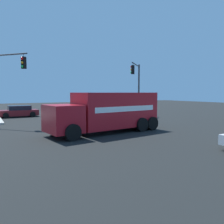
# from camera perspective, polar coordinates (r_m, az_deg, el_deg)

# --- Properties ---
(ground_plane) EXTENTS (100.00, 100.00, 0.00)m
(ground_plane) POSITION_cam_1_polar(r_m,az_deg,el_deg) (17.64, 1.25, -4.33)
(ground_plane) COLOR black
(delivery_truck) EXTENTS (3.70, 8.37, 2.81)m
(delivery_truck) POSITION_cam_1_polar(r_m,az_deg,el_deg) (16.26, -1.03, 0.11)
(delivery_truck) COLOR #AD141E
(delivery_truck) RESTS_ON ground
(traffic_light_primary) EXTENTS (3.28, 2.83, 6.02)m
(traffic_light_primary) POSITION_cam_1_polar(r_m,az_deg,el_deg) (21.71, -25.89, 7.75)
(traffic_light_primary) COLOR #38383D
(traffic_light_primary) RESTS_ON sidewalk_corner_far
(traffic_light_secondary) EXTENTS (3.00, 3.09, 6.23)m
(traffic_light_secondary) POSITION_cam_1_polar(r_m,az_deg,el_deg) (27.55, 6.17, 7.46)
(traffic_light_secondary) COLOR #38383D
(traffic_light_secondary) RESTS_ON ground
(sedan_maroon) EXTENTS (2.11, 4.34, 1.31)m
(sedan_maroon) POSITION_cam_1_polar(r_m,az_deg,el_deg) (28.67, -22.11, 0.12)
(sedan_maroon) COLOR maroon
(sedan_maroon) RESTS_ON ground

